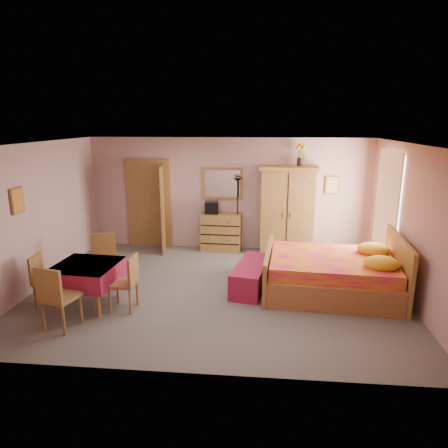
# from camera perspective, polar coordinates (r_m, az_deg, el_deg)

# --- Properties ---
(floor) EXTENTS (6.50, 6.50, 0.00)m
(floor) POSITION_cam_1_polar(r_m,az_deg,el_deg) (7.33, -1.01, -9.30)
(floor) COLOR #625D57
(floor) RESTS_ON ground
(ceiling) EXTENTS (6.50, 6.50, 0.00)m
(ceiling) POSITION_cam_1_polar(r_m,az_deg,el_deg) (6.72, -1.11, 11.42)
(ceiling) COLOR brown
(ceiling) RESTS_ON wall_back
(wall_back) EXTENTS (6.50, 0.10, 2.60)m
(wall_back) POSITION_cam_1_polar(r_m,az_deg,el_deg) (9.35, 0.66, 4.28)
(wall_back) COLOR tan
(wall_back) RESTS_ON floor
(wall_front) EXTENTS (6.50, 0.10, 2.60)m
(wall_front) POSITION_cam_1_polar(r_m,az_deg,el_deg) (4.55, -4.61, -6.98)
(wall_front) COLOR tan
(wall_front) RESTS_ON floor
(wall_left) EXTENTS (0.10, 5.00, 2.60)m
(wall_left) POSITION_cam_1_polar(r_m,az_deg,el_deg) (7.95, -25.02, 1.08)
(wall_left) COLOR tan
(wall_left) RESTS_ON floor
(wall_right) EXTENTS (0.10, 5.00, 2.60)m
(wall_right) POSITION_cam_1_polar(r_m,az_deg,el_deg) (7.31, 25.17, -0.03)
(wall_right) COLOR tan
(wall_right) RESTS_ON floor
(doorway) EXTENTS (1.06, 0.12, 2.15)m
(doorway) POSITION_cam_1_polar(r_m,az_deg,el_deg) (9.71, -10.62, 2.77)
(doorway) COLOR #9E6B35
(doorway) RESTS_ON floor
(window) EXTENTS (0.08, 1.40, 1.95)m
(window) POSITION_cam_1_polar(r_m,az_deg,el_deg) (8.38, 22.35, 3.02)
(window) COLOR white
(window) RESTS_ON wall_right
(picture_left) EXTENTS (0.04, 0.32, 0.42)m
(picture_left) POSITION_cam_1_polar(r_m,az_deg,el_deg) (7.36, -27.45, 3.00)
(picture_left) COLOR orange
(picture_left) RESTS_ON wall_left
(picture_back) EXTENTS (0.30, 0.04, 0.40)m
(picture_back) POSITION_cam_1_polar(r_m,az_deg,el_deg) (9.38, 15.17, 5.36)
(picture_back) COLOR #D8BF59
(picture_back) RESTS_ON wall_back
(chest_of_drawers) EXTENTS (0.94, 0.50, 0.87)m
(chest_of_drawers) POSITION_cam_1_polar(r_m,az_deg,el_deg) (9.35, -0.37, -1.15)
(chest_of_drawers) COLOR olive
(chest_of_drawers) RESTS_ON floor
(wall_mirror) EXTENTS (0.95, 0.05, 0.75)m
(wall_mirror) POSITION_cam_1_polar(r_m,az_deg,el_deg) (9.31, -0.25, 5.81)
(wall_mirror) COLOR white
(wall_mirror) RESTS_ON wall_back
(stereo) EXTENTS (0.32, 0.24, 0.29)m
(stereo) POSITION_cam_1_polar(r_m,az_deg,el_deg) (9.24, -1.77, 2.37)
(stereo) COLOR black
(stereo) RESTS_ON chest_of_drawers
(floor_lamp) EXTENTS (0.29, 0.29, 1.73)m
(floor_lamp) POSITION_cam_1_polar(r_m,az_deg,el_deg) (9.20, 1.93, 1.34)
(floor_lamp) COLOR black
(floor_lamp) RESTS_ON floor
(wardrobe) EXTENTS (1.30, 0.70, 2.00)m
(wardrobe) POSITION_cam_1_polar(r_m,az_deg,el_deg) (9.09, 8.99, 1.88)
(wardrobe) COLOR #9C6934
(wardrobe) RESTS_ON floor
(sunflower_vase) EXTENTS (0.21, 0.21, 0.48)m
(sunflower_vase) POSITION_cam_1_polar(r_m,az_deg,el_deg) (9.01, 10.86, 9.70)
(sunflower_vase) COLOR yellow
(sunflower_vase) RESTS_ON wardrobe
(bed) EXTENTS (2.46, 2.01, 1.07)m
(bed) POSITION_cam_1_polar(r_m,az_deg,el_deg) (7.29, 15.09, -5.45)
(bed) COLOR #CD144F
(bed) RESTS_ON floor
(bench) EXTENTS (0.78, 1.46, 0.46)m
(bench) POSITION_cam_1_polar(r_m,az_deg,el_deg) (7.33, 3.99, -7.38)
(bench) COLOR maroon
(bench) RESTS_ON floor
(dining_table) EXTENTS (1.05, 1.05, 0.72)m
(dining_table) POSITION_cam_1_polar(r_m,az_deg,el_deg) (6.98, -18.88, -8.22)
(dining_table) COLOR maroon
(dining_table) RESTS_ON floor
(chair_south) EXTENTS (0.55, 0.55, 0.99)m
(chair_south) POSITION_cam_1_polar(r_m,az_deg,el_deg) (6.35, -22.31, -9.53)
(chair_south) COLOR olive
(chair_south) RESTS_ON floor
(chair_north) EXTENTS (0.57, 0.57, 0.97)m
(chair_north) POSITION_cam_1_polar(r_m,az_deg,el_deg) (7.57, -16.67, -5.21)
(chair_north) COLOR olive
(chair_north) RESTS_ON floor
(chair_west) EXTENTS (0.39, 0.39, 0.85)m
(chair_west) POSITION_cam_1_polar(r_m,az_deg,el_deg) (7.22, -23.89, -7.37)
(chair_west) COLOR #986233
(chair_west) RESTS_ON floor
(chair_east) EXTENTS (0.42, 0.42, 0.90)m
(chair_east) POSITION_cam_1_polar(r_m,az_deg,el_deg) (6.65, -14.25, -8.12)
(chair_east) COLOR #A06536
(chair_east) RESTS_ON floor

